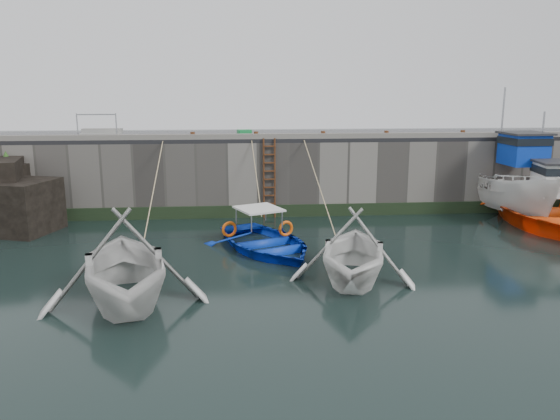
{
  "coord_description": "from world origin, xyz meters",
  "views": [
    {
      "loc": [
        -3.39,
        -11.58,
        5.09
      ],
      "look_at": [
        -1.91,
        5.86,
        1.2
      ],
      "focal_mm": 35.0,
      "sensor_mm": 36.0,
      "label": 1
    }
  ],
  "objects": [
    {
      "name": "ground",
      "position": [
        0.0,
        0.0,
        0.0
      ],
      "size": [
        120.0,
        120.0,
        0.0
      ],
      "primitive_type": "plane",
      "color": "black",
      "rests_on": "ground"
    },
    {
      "name": "quay_back",
      "position": [
        0.0,
        12.5,
        1.5
      ],
      "size": [
        30.0,
        5.0,
        3.0
      ],
      "primitive_type": "cube",
      "color": "slate",
      "rests_on": "ground"
    },
    {
      "name": "road_back",
      "position": [
        0.0,
        12.5,
        3.08
      ],
      "size": [
        30.0,
        5.0,
        0.16
      ],
      "primitive_type": "cube",
      "color": "black",
      "rests_on": "quay_back"
    },
    {
      "name": "kerb_back",
      "position": [
        0.0,
        10.15,
        3.26
      ],
      "size": [
        30.0,
        0.3,
        0.2
      ],
      "primitive_type": "cube",
      "color": "slate",
      "rests_on": "road_back"
    },
    {
      "name": "algae_back",
      "position": [
        0.0,
        9.96,
        0.25
      ],
      "size": [
        30.0,
        0.08,
        0.5
      ],
      "primitive_type": "cube",
      "color": "black",
      "rests_on": "ground"
    },
    {
      "name": "ladder",
      "position": [
        -2.0,
        9.91,
        1.59
      ],
      "size": [
        0.51,
        0.08,
        3.2
      ],
      "color": "#3F1E0F",
      "rests_on": "ground"
    },
    {
      "name": "boat_near_white",
      "position": [
        -6.09,
        1.26,
        0.0
      ],
      "size": [
        5.25,
        5.76,
        2.6
      ],
      "primitive_type": "imported",
      "rotation": [
        0.0,
        0.0,
        0.22
      ],
      "color": "silver",
      "rests_on": "ground"
    },
    {
      "name": "boat_near_white_rope",
      "position": [
        -6.09,
        6.88,
        0.0
      ],
      "size": [
        0.04,
        6.76,
        3.1
      ],
      "primitive_type": null,
      "color": "tan",
      "rests_on": "ground"
    },
    {
      "name": "boat_near_blue",
      "position": [
        -2.41,
        5.41,
        0.0
      ],
      "size": [
        4.94,
        5.64,
        0.97
      ],
      "primitive_type": "imported",
      "rotation": [
        0.0,
        0.0,
        0.4
      ],
      "color": "#0D35C3",
      "rests_on": "ground"
    },
    {
      "name": "boat_near_blue_rope",
      "position": [
        -2.41,
        8.95,
        0.0
      ],
      "size": [
        0.04,
        3.34,
        3.1
      ],
      "primitive_type": null,
      "color": "tan",
      "rests_on": "ground"
    },
    {
      "name": "boat_near_blacktrim",
      "position": [
        -0.21,
        2.38,
        0.0
      ],
      "size": [
        4.65,
        5.08,
        2.26
      ],
      "primitive_type": "imported",
      "rotation": [
        0.0,
        0.0,
        -0.25
      ],
      "color": "white",
      "rests_on": "ground"
    },
    {
      "name": "boat_near_blacktrim_rope",
      "position": [
        -0.21,
        7.44,
        0.0
      ],
      "size": [
        0.04,
        5.75,
        3.1
      ],
      "primitive_type": null,
      "color": "tan",
      "rests_on": "ground"
    },
    {
      "name": "boat_far_white",
      "position": [
        7.92,
        9.45,
        1.06
      ],
      "size": [
        2.67,
        6.6,
        5.52
      ],
      "rotation": [
        0.0,
        0.0,
        0.03
      ],
      "color": "white",
      "rests_on": "ground"
    },
    {
      "name": "boat_far_orange",
      "position": [
        8.61,
        7.97,
        0.51
      ],
      "size": [
        6.62,
        8.42,
        4.58
      ],
      "rotation": [
        0.0,
        0.0,
        -0.16
      ],
      "color": "#FF480D",
      "rests_on": "ground"
    },
    {
      "name": "fish_crate",
      "position": [
        -2.94,
        11.55,
        3.29
      ],
      "size": [
        0.63,
        0.52,
        0.27
      ],
      "primitive_type": "cube",
      "rotation": [
        0.0,
        0.0,
        0.28
      ],
      "color": "#18873E",
      "rests_on": "road_back"
    },
    {
      "name": "railing",
      "position": [
        -8.75,
        11.25,
        3.36
      ],
      "size": [
        1.6,
        1.05,
        1.0
      ],
      "color": "#A5A8AD",
      "rests_on": "road_back"
    },
    {
      "name": "bollard_a",
      "position": [
        -5.0,
        10.25,
        3.3
      ],
      "size": [
        0.18,
        0.18,
        0.28
      ],
      "primitive_type": "cylinder",
      "color": "#3F1E0F",
      "rests_on": "road_back"
    },
    {
      "name": "bollard_b",
      "position": [
        -2.5,
        10.25,
        3.3
      ],
      "size": [
        0.18,
        0.18,
        0.28
      ],
      "primitive_type": "cylinder",
      "color": "#3F1E0F",
      "rests_on": "road_back"
    },
    {
      "name": "bollard_c",
      "position": [
        0.2,
        10.25,
        3.3
      ],
      "size": [
        0.18,
        0.18,
        0.28
      ],
      "primitive_type": "cylinder",
      "color": "#3F1E0F",
      "rests_on": "road_back"
    },
    {
      "name": "bollard_d",
      "position": [
        2.8,
        10.25,
        3.3
      ],
      "size": [
        0.18,
        0.18,
        0.28
      ],
      "primitive_type": "cylinder",
      "color": "#3F1E0F",
      "rests_on": "road_back"
    },
    {
      "name": "bollard_e",
      "position": [
        6.0,
        10.25,
        3.3
      ],
      "size": [
        0.18,
        0.18,
        0.28
      ],
      "primitive_type": "cylinder",
      "color": "#3F1E0F",
      "rests_on": "road_back"
    }
  ]
}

